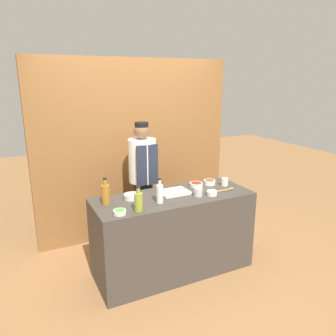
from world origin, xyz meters
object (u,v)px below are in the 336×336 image
object	(u,v)px
sauce_bowl_brown	(210,182)
cup_steel	(198,192)
sauce_bowl_orange	(212,193)
sauce_bowl_white	(132,196)
wooden_spoon	(227,190)
sauce_bowl_green	(120,212)
chef_center	(143,181)
bottle_amber	(106,194)
bottle_oil	(139,201)
bottle_clear	(160,193)
cutting_board	(174,192)
cup_cream	(225,182)
sauce_bowl_red	(196,184)

from	to	relation	value
sauce_bowl_brown	cup_steel	xyz separation A→B (m)	(-0.33, -0.28, 0.02)
sauce_bowl_orange	sauce_bowl_brown	bearing A→B (deg)	60.70
sauce_bowl_white	wooden_spoon	size ratio (longest dim) A/B	0.74
sauce_bowl_green	chef_center	size ratio (longest dim) A/B	0.07
sauce_bowl_orange	bottle_amber	xyz separation A→B (m)	(-1.11, 0.26, 0.08)
chef_center	sauce_bowl_orange	bearing A→B (deg)	-63.11
bottle_amber	chef_center	bearing A→B (deg)	44.05
sauce_bowl_orange	bottle_oil	world-z (taller)	bottle_oil
cup_steel	chef_center	xyz separation A→B (m)	(-0.30, 0.85, -0.07)
sauce_bowl_orange	bottle_clear	xyz separation A→B (m)	(-0.60, 0.05, 0.07)
sauce_bowl_white	wooden_spoon	bearing A→B (deg)	-12.06
bottle_clear	sauce_bowl_green	bearing A→B (deg)	-167.27
bottle_clear	chef_center	bearing A→B (deg)	79.83
chef_center	bottle_amber	bearing A→B (deg)	-135.95
sauce_bowl_white	cutting_board	world-z (taller)	sauce_bowl_white
wooden_spoon	cup_cream	bearing A→B (deg)	63.87
sauce_bowl_brown	sauce_bowl_green	bearing A→B (deg)	-163.08
sauce_bowl_white	sauce_bowl_green	bearing A→B (deg)	-125.80
sauce_bowl_white	chef_center	size ratio (longest dim) A/B	0.10
sauce_bowl_brown	cup_steel	size ratio (longest dim) A/B	1.49
chef_center	sauce_bowl_red	bearing A→B (deg)	-50.32
sauce_bowl_brown	sauce_bowl_red	size ratio (longest dim) A/B	0.88
cup_steel	sauce_bowl_green	bearing A→B (deg)	-173.95
cutting_board	bottle_oil	world-z (taller)	bottle_oil
sauce_bowl_orange	cup_cream	distance (m)	0.39
sauce_bowl_green	sauce_bowl_white	bearing A→B (deg)	54.20
sauce_bowl_brown	bottle_amber	size ratio (longest dim) A/B	0.50
sauce_bowl_orange	cutting_board	distance (m)	0.42
bottle_amber	cup_cream	xyz separation A→B (m)	(1.43, -0.04, -0.06)
cutting_board	bottle_clear	xyz separation A→B (m)	(-0.27, -0.19, 0.09)
sauce_bowl_green	wooden_spoon	world-z (taller)	sauce_bowl_green
sauce_bowl_brown	sauce_bowl_white	xyz separation A→B (m)	(-1.01, -0.05, 0.00)
sauce_bowl_green	bottle_amber	size ratio (longest dim) A/B	0.44
cutting_board	cup_cream	world-z (taller)	cup_cream
bottle_oil	wooden_spoon	bearing A→B (deg)	5.55
sauce_bowl_white	cup_steel	bearing A→B (deg)	-19.39
sauce_bowl_brown	bottle_clear	size ratio (longest dim) A/B	0.54
sauce_bowl_red	sauce_bowl_green	bearing A→B (deg)	-159.79
sauce_bowl_orange	wooden_spoon	xyz separation A→B (m)	(0.24, 0.05, -0.02)
cup_cream	cup_steel	world-z (taller)	same
sauce_bowl_red	chef_center	size ratio (longest dim) A/B	0.10
cutting_board	cup_cream	size ratio (longest dim) A/B	3.50
wooden_spoon	sauce_bowl_white	bearing A→B (deg)	167.94
sauce_bowl_white	sauce_bowl_green	xyz separation A→B (m)	(-0.24, -0.34, -0.01)
wooden_spoon	cup_steel	bearing A→B (deg)	-178.60
sauce_bowl_brown	sauce_bowl_red	distance (m)	0.18
cup_cream	sauce_bowl_white	bearing A→B (deg)	176.60
wooden_spoon	bottle_clear	bearing A→B (deg)	-179.85
cup_cream	cup_steel	size ratio (longest dim) A/B	0.97
sauce_bowl_orange	cup_cream	size ratio (longest dim) A/B	1.26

